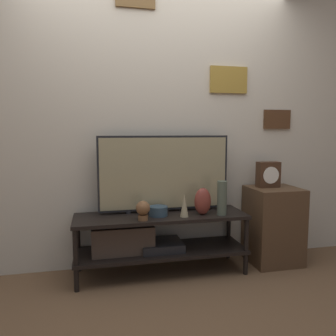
{
  "coord_description": "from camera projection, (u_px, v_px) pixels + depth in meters",
  "views": [
    {
      "loc": [
        -0.55,
        -2.46,
        1.25
      ],
      "look_at": [
        0.06,
        0.26,
        0.93
      ],
      "focal_mm": 35.0,
      "sensor_mm": 36.0,
      "label": 1
    }
  ],
  "objects": [
    {
      "name": "wall_back",
      "position": [
        155.0,
        119.0,
        3.01
      ],
      "size": [
        6.4,
        0.08,
        2.7
      ],
      "color": "beige",
      "rests_on": "ground_plane"
    },
    {
      "name": "vase_slim_bronze",
      "position": [
        184.0,
        206.0,
        2.75
      ],
      "size": [
        0.07,
        0.07,
        0.19
      ],
      "color": "tan",
      "rests_on": "media_console"
    },
    {
      "name": "vase_wide_bowl",
      "position": [
        158.0,
        211.0,
        2.79
      ],
      "size": [
        0.16,
        0.16,
        0.08
      ],
      "color": "#2D4251",
      "rests_on": "media_console"
    },
    {
      "name": "media_console",
      "position": [
        147.0,
        237.0,
        2.83
      ],
      "size": [
        1.48,
        0.45,
        0.52
      ],
      "color": "black",
      "rests_on": "ground_plane"
    },
    {
      "name": "ground_plane",
      "position": [
        168.0,
        286.0,
        2.64
      ],
      "size": [
        12.0,
        12.0,
        0.0
      ],
      "primitive_type": "plane",
      "color": "brown"
    },
    {
      "name": "television",
      "position": [
        164.0,
        173.0,
        2.9
      ],
      "size": [
        1.17,
        0.05,
        0.68
      ],
      "color": "black",
      "rests_on": "media_console"
    },
    {
      "name": "vase_urn_stoneware",
      "position": [
        203.0,
        201.0,
        2.82
      ],
      "size": [
        0.15,
        0.1,
        0.23
      ],
      "color": "brown",
      "rests_on": "media_console"
    },
    {
      "name": "vase_tall_ceramic",
      "position": [
        222.0,
        198.0,
        2.81
      ],
      "size": [
        0.08,
        0.08,
        0.3
      ],
      "color": "#4C5647",
      "rests_on": "media_console"
    },
    {
      "name": "side_table",
      "position": [
        273.0,
        225.0,
        3.1
      ],
      "size": [
        0.45,
        0.42,
        0.72
      ],
      "color": "#513823",
      "rests_on": "ground_plane"
    },
    {
      "name": "decorative_bust",
      "position": [
        143.0,
        209.0,
        2.64
      ],
      "size": [
        0.12,
        0.12,
        0.16
      ],
      "color": "brown",
      "rests_on": "media_console"
    },
    {
      "name": "mantel_clock",
      "position": [
        268.0,
        175.0,
        3.08
      ],
      "size": [
        0.21,
        0.11,
        0.24
      ],
      "color": "#422819",
      "rests_on": "side_table"
    }
  ]
}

